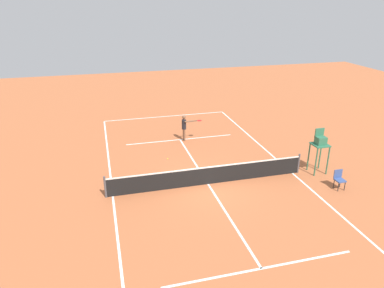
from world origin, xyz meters
The scene contains 7 objects.
ground_plane centered at (0.00, 0.00, 0.00)m, with size 60.00×60.00×0.00m, color #B76038.
court_lines centered at (0.00, 0.00, 0.00)m, with size 9.46×22.72×0.01m.
tennis_net centered at (0.00, 0.00, 0.50)m, with size 10.06×0.10×1.07m.
player_serving centered at (-0.28, -6.02, 1.01)m, with size 1.27×0.56×1.70m.
tennis_ball centered at (1.38, -3.41, 0.03)m, with size 0.07×0.07×0.07m, color #CCE033.
umpire_chair centered at (-5.98, 0.18, 1.61)m, with size 0.80×0.80×2.41m.
courtside_chair_near centered at (-6.00, 2.03, 0.53)m, with size 0.44×0.46×0.95m.
Camera 1 is at (4.80, 15.03, 8.65)m, focal length 33.46 mm.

